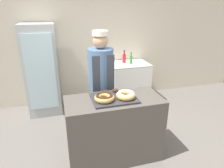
{
  "coord_description": "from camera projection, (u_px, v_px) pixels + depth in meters",
  "views": [
    {
      "loc": [
        -0.68,
        -2.34,
        2.1
      ],
      "look_at": [
        0.0,
        0.1,
        1.12
      ],
      "focal_mm": 32.0,
      "sensor_mm": 36.0,
      "label": 1
    }
  ],
  "objects": [
    {
      "name": "brownie_back_left",
      "position": [
        105.0,
        92.0,
        2.81
      ],
      "size": [
        0.07,
        0.07,
        0.03
      ],
      "color": "#382111",
      "rests_on": "serving_tray"
    },
    {
      "name": "wall_back",
      "position": [
        87.0,
        43.0,
        4.46
      ],
      "size": [
        8.0,
        0.06,
        2.7
      ],
      "color": "beige",
      "rests_on": "ground_plane"
    },
    {
      "name": "donut_chocolate_glaze",
      "position": [
        104.0,
        97.0,
        2.58
      ],
      "size": [
        0.26,
        0.26,
        0.08
      ],
      "color": "tan",
      "rests_on": "serving_tray"
    },
    {
      "name": "beverage_fridge",
      "position": [
        42.0,
        70.0,
        4.01
      ],
      "size": [
        0.64,
        0.62,
        1.82
      ],
      "color": "#ADB2B7",
      "rests_on": "ground_plane"
    },
    {
      "name": "brownie_back_right",
      "position": [
        116.0,
        91.0,
        2.85
      ],
      "size": [
        0.07,
        0.07,
        0.03
      ],
      "color": "#382111",
      "rests_on": "serving_tray"
    },
    {
      "name": "chest_freezer",
      "position": [
        129.0,
        82.0,
        4.65
      ],
      "size": [
        0.86,
        0.65,
        0.92
      ],
      "color": "white",
      "rests_on": "ground_plane"
    },
    {
      "name": "ground_plane",
      "position": [
        114.0,
        155.0,
        3.03
      ],
      "size": [
        14.0,
        14.0,
        0.0
      ],
      "primitive_type": "plane",
      "color": "#66605B"
    },
    {
      "name": "display_counter",
      "position": [
        114.0,
        129.0,
        2.86
      ],
      "size": [
        1.32,
        0.61,
        0.94
      ],
      "color": "#4C4742",
      "rests_on": "ground_plane"
    },
    {
      "name": "bottle_red",
      "position": [
        124.0,
        58.0,
        4.5
      ],
      "size": [
        0.08,
        0.08,
        0.28
      ],
      "color": "red",
      "rests_on": "chest_freezer"
    },
    {
      "name": "serving_tray",
      "position": [
        114.0,
        98.0,
        2.69
      ],
      "size": [
        0.59,
        0.46,
        0.02
      ],
      "color": "#2D2D33",
      "rests_on": "display_counter"
    },
    {
      "name": "bottle_green",
      "position": [
        131.0,
        59.0,
        4.41
      ],
      "size": [
        0.06,
        0.06,
        0.25
      ],
      "color": "#2D8C38",
      "rests_on": "chest_freezer"
    },
    {
      "name": "donut_light_glaze",
      "position": [
        126.0,
        95.0,
        2.65
      ],
      "size": [
        0.26,
        0.26,
        0.08
      ],
      "color": "tan",
      "rests_on": "serving_tray"
    },
    {
      "name": "baker_person",
      "position": [
        101.0,
        83.0,
        3.26
      ],
      "size": [
        0.4,
        0.4,
        1.78
      ],
      "color": "#4C4C51",
      "rests_on": "ground_plane"
    }
  ]
}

